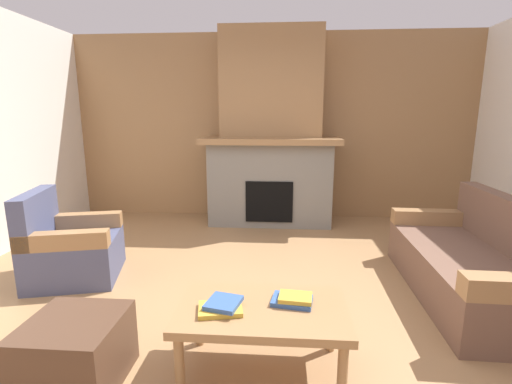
# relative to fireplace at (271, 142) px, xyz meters

# --- Properties ---
(ground) EXTENTS (9.00, 9.00, 0.00)m
(ground) POSITION_rel_fireplace_xyz_m (0.00, -2.62, -1.16)
(ground) COLOR #9E754C
(wall_back_wood_panel) EXTENTS (6.00, 0.12, 2.70)m
(wall_back_wood_panel) POSITION_rel_fireplace_xyz_m (0.00, 0.38, 0.19)
(wall_back_wood_panel) COLOR #997047
(wall_back_wood_panel) RESTS_ON ground
(fireplace) EXTENTS (1.90, 0.82, 2.70)m
(fireplace) POSITION_rel_fireplace_xyz_m (0.00, 0.00, 0.00)
(fireplace) COLOR gray
(fireplace) RESTS_ON ground
(couch) EXTENTS (0.88, 1.82, 0.85)m
(couch) POSITION_rel_fireplace_xyz_m (1.82, -2.18, -0.88)
(couch) COLOR brown
(couch) RESTS_ON ground
(armchair) EXTENTS (0.92, 0.92, 0.85)m
(armchair) POSITION_rel_fireplace_xyz_m (-1.83, -2.07, -0.87)
(armchair) COLOR #474C6B
(armchair) RESTS_ON ground
(coffee_table) EXTENTS (1.00, 0.60, 0.43)m
(coffee_table) POSITION_rel_fireplace_xyz_m (0.07, -3.26, -0.79)
(coffee_table) COLOR #997047
(coffee_table) RESTS_ON ground
(ottoman) EXTENTS (0.52, 0.52, 0.40)m
(ottoman) POSITION_rel_fireplace_xyz_m (-0.99, -3.43, -0.96)
(ottoman) COLOR #4C3323
(ottoman) RESTS_ON ground
(book_stack_near_edge) EXTENTS (0.28, 0.25, 0.05)m
(book_stack_near_edge) POSITION_rel_fireplace_xyz_m (-0.16, -3.32, -0.71)
(book_stack_near_edge) COLOR gold
(book_stack_near_edge) RESTS_ON coffee_table
(book_stack_center) EXTENTS (0.26, 0.20, 0.05)m
(book_stack_center) POSITION_rel_fireplace_xyz_m (0.25, -3.20, -0.71)
(book_stack_center) COLOR #335699
(book_stack_center) RESTS_ON coffee_table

